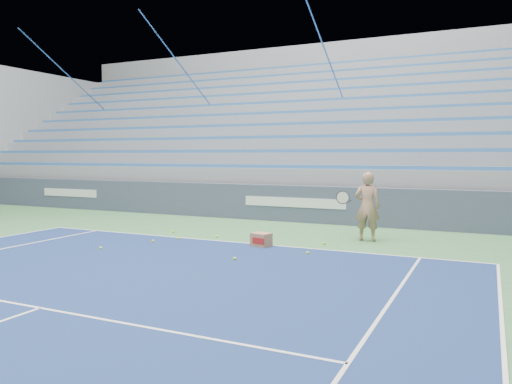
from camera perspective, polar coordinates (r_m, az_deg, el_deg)
sponsor_barrier at (r=15.12m, az=4.55°, el=-1.34°), size 30.00×0.32×1.10m
bleachers at (r=20.50m, az=10.24°, el=5.13°), size 31.00×9.15×7.30m
tennis_player at (r=11.98m, az=12.58°, el=-1.62°), size 0.91×0.82×1.63m
ball_box at (r=11.03m, az=0.60°, el=-5.49°), size 0.47×0.41×0.30m
tennis_ball_0 at (r=11.81m, az=-11.69°, el=-5.51°), size 0.07×0.07×0.07m
tennis_ball_1 at (r=11.21m, az=-17.32°, el=-6.15°), size 0.07×0.07×0.07m
tennis_ball_2 at (r=12.29m, az=-4.46°, el=-5.06°), size 0.07×0.07×0.07m
tennis_ball_3 at (r=9.65m, az=-2.45°, el=-7.63°), size 0.07×0.07×0.07m
tennis_ball_4 at (r=11.40m, az=7.80°, el=-5.82°), size 0.07×0.07×0.07m
tennis_ball_5 at (r=10.26m, az=5.94°, el=-6.93°), size 0.07×0.07×0.07m
tennis_ball_6 at (r=12.06m, az=-8.90°, el=-5.27°), size 0.07×0.07×0.07m
tennis_ball_7 at (r=13.12m, az=-9.42°, el=-4.51°), size 0.07×0.07×0.07m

